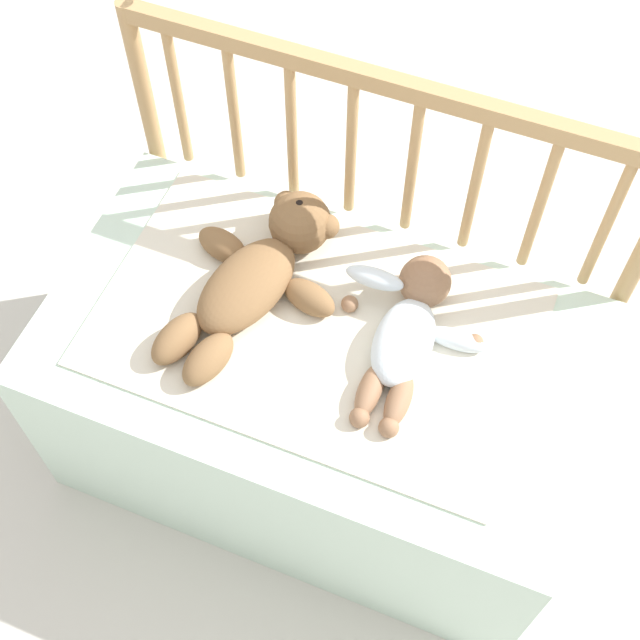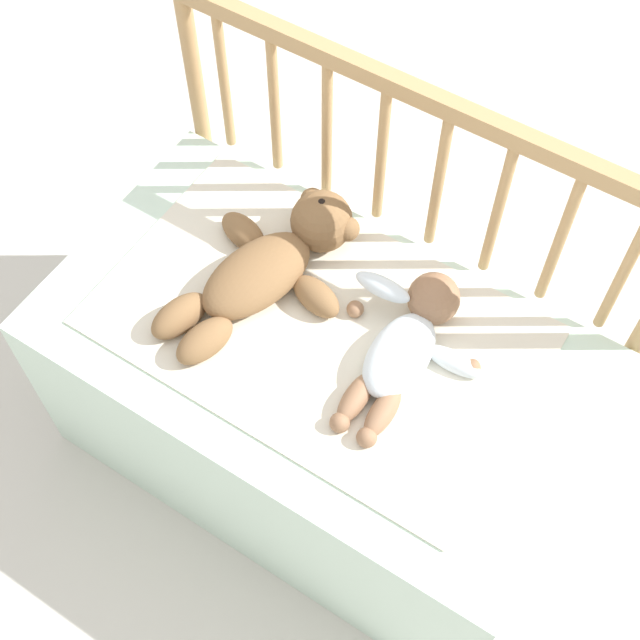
% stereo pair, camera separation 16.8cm
% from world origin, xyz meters
% --- Properties ---
extents(ground_plane, '(12.00, 12.00, 0.00)m').
position_xyz_m(ground_plane, '(0.00, 0.00, 0.00)').
color(ground_plane, silver).
extents(crib_mattress, '(1.09, 0.62, 0.51)m').
position_xyz_m(crib_mattress, '(0.00, 0.00, 0.26)').
color(crib_mattress, silver).
rests_on(crib_mattress, ground_plane).
extents(crib_rail, '(1.09, 0.04, 0.90)m').
position_xyz_m(crib_rail, '(0.00, 0.33, 0.62)').
color(crib_rail, tan).
rests_on(crib_rail, ground_plane).
extents(blanket, '(0.85, 0.53, 0.01)m').
position_xyz_m(blanket, '(-0.02, 0.03, 0.51)').
color(blanket, silver).
rests_on(blanket, crib_mattress).
extents(teddy_bear, '(0.34, 0.48, 0.13)m').
position_xyz_m(teddy_bear, '(-0.16, 0.08, 0.56)').
color(teddy_bear, olive).
rests_on(teddy_bear, crib_mattress).
extents(baby, '(0.30, 0.38, 0.10)m').
position_xyz_m(baby, '(0.16, 0.07, 0.55)').
color(baby, white).
rests_on(baby, crib_mattress).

